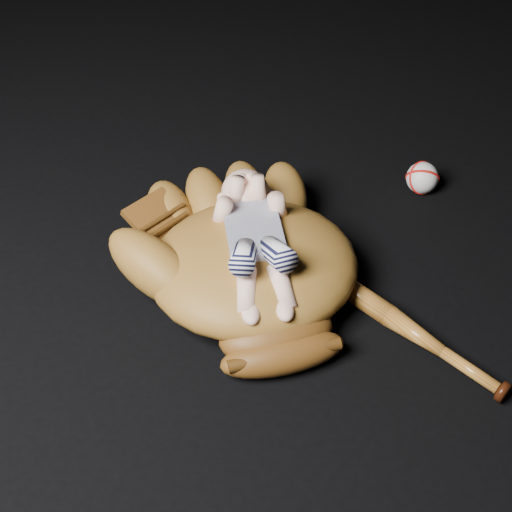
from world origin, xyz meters
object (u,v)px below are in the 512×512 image
at_px(baseball_bat, 401,323).
at_px(baseball_glove, 253,258).
at_px(newborn_baby, 256,240).
at_px(baseball, 422,178).

bearing_deg(baseball_bat, baseball_glove, 136.79).
xyz_separation_m(baseball_glove, baseball_bat, (0.20, -0.19, -0.06)).
distance_m(newborn_baby, baseball_bat, 0.29).
relative_size(baseball_bat, baseball, 6.19).
bearing_deg(baseball_bat, baseball, 53.42).
xyz_separation_m(newborn_baby, baseball, (0.44, 0.16, -0.10)).
bearing_deg(baseball_glove, baseball, 25.06).
xyz_separation_m(newborn_baby, baseball_bat, (0.20, -0.18, -0.11)).
relative_size(newborn_baby, baseball_bat, 0.81).
bearing_deg(baseball, baseball_glove, -161.64).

